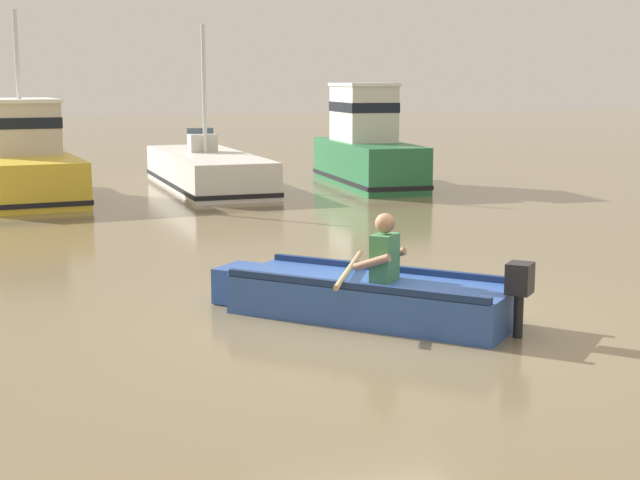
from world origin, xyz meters
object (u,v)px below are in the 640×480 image
at_px(moored_boat_white, 207,171).
at_px(moored_boat_green, 367,148).
at_px(rowboat_with_person, 366,296).
at_px(moored_boat_yellow, 23,161).

height_order(moored_boat_white, moored_boat_green, moored_boat_white).
xyz_separation_m(rowboat_with_person, moored_boat_white, (0.67, 12.97, 0.15)).
height_order(moored_boat_yellow, moored_boat_white, moored_boat_yellow).
bearing_deg(moored_boat_green, moored_boat_white, 169.41).
bearing_deg(moored_boat_yellow, moored_boat_white, 8.39).
height_order(moored_boat_yellow, moored_boat_green, moored_boat_yellow).
distance_m(rowboat_with_person, moored_boat_green, 13.08).
relative_size(rowboat_with_person, moored_boat_white, 0.48).
distance_m(rowboat_with_person, moored_boat_white, 12.99).
xyz_separation_m(moored_boat_white, moored_boat_green, (3.89, -0.73, 0.53)).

